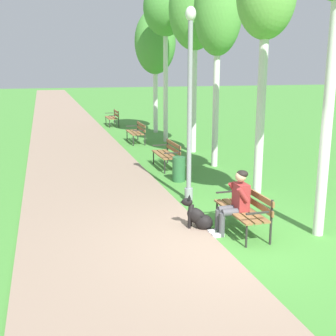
{
  "coord_description": "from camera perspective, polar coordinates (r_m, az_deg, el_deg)",
  "views": [
    {
      "loc": [
        -3.19,
        -6.71,
        3.17
      ],
      "look_at": [
        -0.52,
        2.54,
        0.9
      ],
      "focal_mm": 46.31,
      "sensor_mm": 36.0,
      "label": 1
    }
  ],
  "objects": [
    {
      "name": "ground_plane",
      "position": [
        8.08,
        8.7,
        -10.01
      ],
      "size": [
        120.0,
        120.0,
        0.0
      ],
      "primitive_type": "plane",
      "color": "#478E38"
    },
    {
      "name": "paved_path",
      "position": [
        30.9,
        -13.93,
        7.04
      ],
      "size": [
        3.56,
        60.0,
        0.04
      ],
      "primitive_type": "cube",
      "color": "gray",
      "rests_on": "ground"
    },
    {
      "name": "park_bench_near",
      "position": [
        8.55,
        10.12,
        -5.08
      ],
      "size": [
        0.55,
        1.5,
        0.85
      ],
      "color": "olive",
      "rests_on": "ground"
    },
    {
      "name": "park_bench_mid",
      "position": [
        13.7,
        -0.01,
        2.08
      ],
      "size": [
        0.55,
        1.5,
        0.85
      ],
      "color": "olive",
      "rests_on": "ground"
    },
    {
      "name": "park_bench_far",
      "position": [
        18.35,
        -4.11,
        4.91
      ],
      "size": [
        0.55,
        1.5,
        0.85
      ],
      "color": "olive",
      "rests_on": "ground"
    },
    {
      "name": "park_bench_furthest",
      "position": [
        23.79,
        -7.24,
        6.75
      ],
      "size": [
        0.55,
        1.5,
        0.85
      ],
      "color": "olive",
      "rests_on": "ground"
    },
    {
      "name": "person_seated_on_near_bench",
      "position": [
        8.41,
        8.89,
        -4.13
      ],
      "size": [
        0.74,
        0.49,
        1.25
      ],
      "color": "#4C4C51",
      "rests_on": "ground"
    },
    {
      "name": "dog_black",
      "position": [
        8.63,
        4.06,
        -6.49
      ],
      "size": [
        0.76,
        0.5,
        0.71
      ],
      "color": "black",
      "rests_on": "ground"
    },
    {
      "name": "lamp_post_near",
      "position": [
        10.11,
        2.87,
        8.33
      ],
      "size": [
        0.24,
        0.24,
        4.46
      ],
      "color": "gray",
      "rests_on": "ground"
    },
    {
      "name": "birch_tree_second",
      "position": [
        11.02,
        12.8,
        20.71
      ],
      "size": [
        1.42,
        1.28,
        5.82
      ],
      "color": "silver",
      "rests_on": "ground"
    },
    {
      "name": "birch_tree_third",
      "position": [
        13.9,
        6.62,
        19.73
      ],
      "size": [
        1.47,
        1.49,
        6.18
      ],
      "color": "silver",
      "rests_on": "ground"
    },
    {
      "name": "birch_tree_fourth",
      "position": [
        16.27,
        3.53,
        19.9
      ],
      "size": [
        1.85,
        1.8,
        6.54
      ],
      "color": "silver",
      "rests_on": "ground"
    },
    {
      "name": "birch_tree_fifth",
      "position": [
        18.58,
        -0.32,
        20.14
      ],
      "size": [
        1.8,
        1.91,
        6.58
      ],
      "color": "silver",
      "rests_on": "ground"
    },
    {
      "name": "birch_tree_sixth",
      "position": [
        21.15,
        -1.71,
        16.17
      ],
      "size": [
        1.93,
        2.0,
        5.76
      ],
      "color": "silver",
      "rests_on": "ground"
    },
    {
      "name": "litter_bin",
      "position": [
        12.16,
        1.43,
        -0.15
      ],
      "size": [
        0.36,
        0.36,
        0.7
      ],
      "primitive_type": "cylinder",
      "color": "#2D6638",
      "rests_on": "ground"
    }
  ]
}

